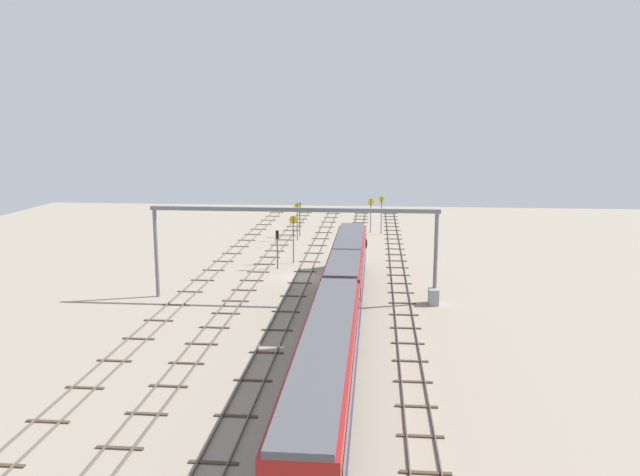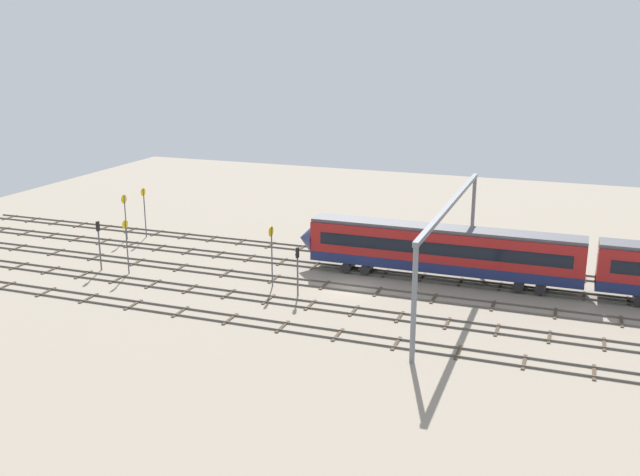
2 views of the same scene
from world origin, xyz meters
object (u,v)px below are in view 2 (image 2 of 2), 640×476
Objects in this scene: overhead_gantry at (451,222)px; speed_sign_mid_trackside at (126,240)px; speed_sign_far_trackside at (125,210)px; signal_light_trackside_approach at (99,239)px; speed_sign_distant_end at (272,248)px; relay_cabinet at (473,252)px; signal_light_trackside_departure at (297,264)px; speed_sign_near_foreground at (144,206)px; train at (584,266)px.

speed_sign_mid_trackside is (28.82, 3.26, -3.45)m from overhead_gantry.
signal_light_trackside_approach is (-4.03, 9.84, -0.17)m from speed_sign_far_trackside.
speed_sign_distant_end is 1.16× the size of signal_light_trackside_approach.
signal_light_trackside_approach reaches higher than relay_cabinet.
speed_sign_near_foreground is at bearing -26.90° from signal_light_trackside_departure.
train reaches higher than signal_light_trackside_approach.
signal_light_trackside_approach is (16.91, 1.33, -0.44)m from speed_sign_distant_end.
speed_sign_distant_end is at bearing -175.52° from signal_light_trackside_approach.
speed_sign_far_trackside is at bearing 9.31° from relay_cabinet.
train is 40.04m from speed_sign_mid_trackside.
overhead_gantry is 4.74× the size of speed_sign_distant_end.
speed_sign_far_trackside is 22.60m from speed_sign_distant_end.
speed_sign_far_trackside is (35.87, -6.55, -3.46)m from overhead_gantry.
train is 12.14m from overhead_gantry.
speed_sign_distant_end reaches higher than signal_light_trackside_departure.
speed_sign_near_foreground is 1.16× the size of signal_light_trackside_approach.
train reaches higher than speed_sign_far_trackside.
signal_light_trackside_departure is (-16.83, 0.07, -0.44)m from speed_sign_mid_trackside.
train is 26.23m from speed_sign_distant_end.
speed_sign_mid_trackside is 3.58× the size of relay_cabinet.
train is 46.31m from speed_sign_far_trackside.
signal_light_trackside_approach is at bearing 102.91° from speed_sign_near_foreground.
train is 44.97m from speed_sign_near_foreground.
speed_sign_far_trackside is at bearing 46.61° from speed_sign_near_foreground.
train is 9.25× the size of speed_sign_near_foreground.
overhead_gantry is at bearing -172.52° from speed_sign_distant_end.
speed_sign_mid_trackside is at bearing 5.33° from speed_sign_distant_end.
relay_cabinet is at bearing -151.60° from speed_sign_mid_trackside.
speed_sign_distant_end is at bearing -174.67° from speed_sign_mid_trackside.
signal_light_trackside_departure is (-19.86, 0.04, -0.27)m from signal_light_trackside_approach.
speed_sign_mid_trackside is 1.20× the size of signal_light_trackside_departure.
speed_sign_near_foreground is (34.44, -8.06, -3.24)m from overhead_gantry.
signal_light_trackside_approach is (31.84, 3.29, -3.63)m from overhead_gantry.
speed_sign_distant_end is 16.97m from signal_light_trackside_approach.
speed_sign_distant_end is (14.93, 1.96, -3.19)m from overhead_gantry.
speed_sign_near_foreground is 2.09m from speed_sign_far_trackside.
speed_sign_distant_end is (25.33, 6.76, 0.84)m from train.
speed_sign_near_foreground reaches higher than speed_sign_mid_trackside.
overhead_gantry reaches higher than speed_sign_near_foreground.
signal_light_trackside_departure is at bearing 52.21° from relay_cabinet.
overhead_gantry is 13.04m from signal_light_trackside_departure.
train is 10.74× the size of signal_light_trackside_approach.
signal_light_trackside_departure is 20.10m from relay_cabinet.
speed_sign_mid_trackside reaches higher than relay_cabinet.
overhead_gantry reaches higher than speed_sign_distant_end.
speed_sign_near_foreground is at bearing -133.39° from speed_sign_far_trackside.
overhead_gantry is 18.09× the size of relay_cabinet.
signal_light_trackside_departure is at bearing 179.75° from speed_sign_mid_trackside.
overhead_gantry is 13.83m from relay_cabinet.
speed_sign_distant_end is at bearing 152.81° from speed_sign_near_foreground.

